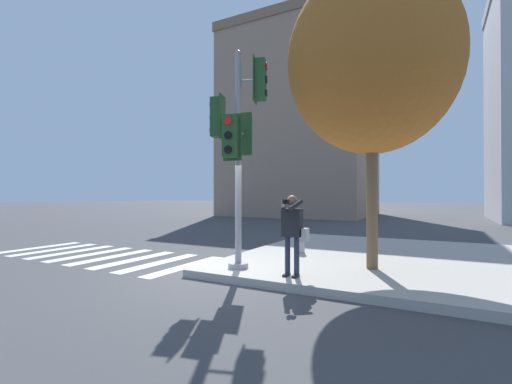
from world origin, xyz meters
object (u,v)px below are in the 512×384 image
object	(u,v)px
traffic_signal_pole	(238,134)
fire_hydrant	(301,241)
person_photographer	(293,228)
street_tree	(372,62)

from	to	relation	value
traffic_signal_pole	fire_hydrant	distance (m)	3.76
person_photographer	fire_hydrant	xyz separation A→B (m)	(-0.84, 2.70, -0.64)
person_photographer	fire_hydrant	bearing A→B (deg)	107.23
street_tree	fire_hydrant	world-z (taller)	street_tree
traffic_signal_pole	person_photographer	size ratio (longest dim) A/B	3.00
street_tree	fire_hydrant	xyz separation A→B (m)	(-2.15, 1.20, -4.32)
person_photographer	fire_hydrant	world-z (taller)	person_photographer
traffic_signal_pole	person_photographer	distance (m)	2.48
person_photographer	street_tree	distance (m)	4.18
person_photographer	street_tree	xyz separation A→B (m)	(1.31, 1.50, 3.68)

